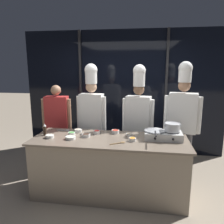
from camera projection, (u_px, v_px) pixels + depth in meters
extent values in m
plane|color=gray|center=(110.00, 192.00, 3.40)|extent=(24.00, 24.00, 0.00)
cube|color=black|center=(122.00, 93.00, 4.84)|extent=(4.40, 0.04, 2.70)
cube|color=#232326|center=(81.00, 93.00, 4.93)|extent=(0.05, 0.05, 2.70)
cube|color=#232326|center=(166.00, 94.00, 4.65)|extent=(0.05, 0.05, 2.70)
cube|color=gray|center=(110.00, 167.00, 3.32)|extent=(2.23, 0.80, 0.85)
cube|color=#756656|center=(109.00, 139.00, 3.23)|extent=(2.30, 0.85, 0.03)
cube|color=silver|center=(163.00, 135.00, 3.20)|extent=(0.53, 0.31, 0.11)
cylinder|color=black|center=(155.00, 131.00, 3.20)|extent=(0.21, 0.21, 0.01)
cylinder|color=black|center=(155.00, 138.00, 3.06)|extent=(0.03, 0.01, 0.03)
cylinder|color=black|center=(172.00, 132.00, 3.17)|extent=(0.21, 0.21, 0.01)
cylinder|color=black|center=(173.00, 139.00, 3.02)|extent=(0.03, 0.01, 0.03)
cylinder|color=#ADAFB5|center=(155.00, 130.00, 3.20)|extent=(0.29, 0.29, 0.01)
cone|color=#ADAFB5|center=(155.00, 129.00, 3.20)|extent=(0.31, 0.31, 0.05)
cylinder|color=black|center=(156.00, 134.00, 2.94)|extent=(0.02, 0.24, 0.02)
cylinder|color=#B7BABF|center=(172.00, 127.00, 3.15)|extent=(0.21, 0.21, 0.12)
torus|color=#B7BABF|center=(172.00, 123.00, 3.14)|extent=(0.22, 0.22, 0.01)
torus|color=#B7BABF|center=(164.00, 125.00, 3.16)|extent=(0.01, 0.05, 0.05)
torus|color=#B7BABF|center=(181.00, 125.00, 3.13)|extent=(0.01, 0.05, 0.05)
cylinder|color=#332319|center=(45.00, 131.00, 3.37)|extent=(0.05, 0.05, 0.14)
cone|color=white|center=(44.00, 125.00, 3.36)|extent=(0.05, 0.05, 0.04)
cylinder|color=white|center=(86.00, 135.00, 3.30)|extent=(0.13, 0.13, 0.04)
torus|color=white|center=(86.00, 134.00, 3.29)|extent=(0.13, 0.13, 0.01)
cylinder|color=#382319|center=(86.00, 135.00, 3.30)|extent=(0.10, 0.10, 0.02)
cylinder|color=white|center=(132.00, 139.00, 3.11)|extent=(0.10, 0.10, 0.05)
torus|color=white|center=(132.00, 138.00, 3.11)|extent=(0.11, 0.11, 0.01)
cylinder|color=orange|center=(132.00, 139.00, 3.11)|extent=(0.09, 0.09, 0.03)
cylinder|color=white|center=(129.00, 135.00, 3.35)|extent=(0.10, 0.10, 0.03)
torus|color=white|center=(129.00, 134.00, 3.35)|extent=(0.10, 0.10, 0.01)
cylinder|color=#9E896B|center=(129.00, 134.00, 3.35)|extent=(0.08, 0.08, 0.02)
cylinder|color=white|center=(115.00, 132.00, 3.48)|extent=(0.12, 0.12, 0.05)
torus|color=white|center=(115.00, 130.00, 3.47)|extent=(0.12, 0.12, 0.01)
cylinder|color=#B22D1E|center=(115.00, 131.00, 3.47)|extent=(0.10, 0.10, 0.03)
cylinder|color=white|center=(50.00, 136.00, 3.25)|extent=(0.12, 0.12, 0.04)
torus|color=white|center=(50.00, 135.00, 3.25)|extent=(0.13, 0.13, 0.01)
cylinder|color=silver|center=(50.00, 136.00, 3.25)|extent=(0.10, 0.10, 0.02)
cylinder|color=white|center=(71.00, 138.00, 3.20)|extent=(0.15, 0.15, 0.04)
torus|color=white|center=(71.00, 137.00, 3.20)|extent=(0.15, 0.15, 0.01)
cylinder|color=silver|center=(71.00, 137.00, 3.20)|extent=(0.12, 0.12, 0.02)
cylinder|color=white|center=(72.00, 134.00, 3.38)|extent=(0.11, 0.11, 0.04)
torus|color=white|center=(72.00, 132.00, 3.38)|extent=(0.11, 0.11, 0.01)
cylinder|color=#4C9E47|center=(72.00, 133.00, 3.38)|extent=(0.09, 0.09, 0.02)
cylinder|color=white|center=(78.00, 131.00, 3.54)|extent=(0.12, 0.12, 0.05)
torus|color=white|center=(78.00, 129.00, 3.53)|extent=(0.12, 0.12, 0.01)
cylinder|color=beige|center=(78.00, 130.00, 3.54)|extent=(0.10, 0.10, 0.03)
cylinder|color=white|center=(97.00, 132.00, 3.45)|extent=(0.11, 0.11, 0.05)
torus|color=white|center=(97.00, 131.00, 3.44)|extent=(0.11, 0.11, 0.01)
cylinder|color=red|center=(97.00, 131.00, 3.44)|extent=(0.09, 0.09, 0.03)
cube|color=#B2B5BA|center=(61.00, 130.00, 3.64)|extent=(0.15, 0.02, 0.01)
ellipsoid|color=#B2B5BA|center=(68.00, 130.00, 3.63)|extent=(0.07, 0.05, 0.02)
cube|color=olive|center=(115.00, 144.00, 2.99)|extent=(0.14, 0.10, 0.01)
ellipsoid|color=olive|center=(123.00, 142.00, 3.04)|extent=(0.09, 0.08, 0.02)
cylinder|color=#2D3856|center=(65.00, 149.00, 4.17)|extent=(0.11, 0.11, 0.77)
cylinder|color=#2D3856|center=(53.00, 149.00, 4.18)|extent=(0.11, 0.11, 0.77)
cube|color=#B72D2D|center=(57.00, 113.00, 4.03)|extent=(0.43, 0.26, 0.62)
cylinder|color=#A87A5B|center=(69.00, 115.00, 4.00)|extent=(0.08, 0.08, 0.57)
cylinder|color=#A87A5B|center=(44.00, 114.00, 4.01)|extent=(0.08, 0.08, 0.57)
sphere|color=#A87A5B|center=(56.00, 90.00, 3.95)|extent=(0.18, 0.18, 0.18)
cylinder|color=#4C4C51|center=(98.00, 151.00, 3.99)|extent=(0.10, 0.10, 0.81)
cylinder|color=#4C4C51|center=(87.00, 150.00, 4.04)|extent=(0.10, 0.10, 0.81)
cube|color=white|center=(92.00, 112.00, 3.87)|extent=(0.41, 0.23, 0.65)
cylinder|color=white|center=(104.00, 114.00, 3.79)|extent=(0.08, 0.08, 0.60)
cylinder|color=white|center=(79.00, 113.00, 3.88)|extent=(0.08, 0.08, 0.60)
sphere|color=tan|center=(91.00, 87.00, 3.78)|extent=(0.19, 0.19, 0.19)
cylinder|color=white|center=(91.00, 77.00, 3.74)|extent=(0.20, 0.20, 0.24)
sphere|color=white|center=(91.00, 70.00, 3.72)|extent=(0.22, 0.22, 0.22)
cylinder|color=#232326|center=(144.00, 154.00, 3.92)|extent=(0.11, 0.11, 0.79)
cylinder|color=#232326|center=(131.00, 152.00, 3.99)|extent=(0.11, 0.11, 0.79)
cube|color=white|center=(138.00, 114.00, 3.81)|extent=(0.45, 0.29, 0.64)
cylinder|color=white|center=(151.00, 117.00, 3.70)|extent=(0.08, 0.08, 0.59)
cylinder|color=white|center=(125.00, 115.00, 3.86)|extent=(0.08, 0.08, 0.59)
sphere|color=brown|center=(139.00, 89.00, 3.72)|extent=(0.19, 0.19, 0.19)
cylinder|color=white|center=(139.00, 79.00, 3.68)|extent=(0.20, 0.20, 0.26)
sphere|color=white|center=(139.00, 71.00, 3.66)|extent=(0.21, 0.21, 0.21)
cylinder|color=#4C4C51|center=(187.00, 155.00, 3.78)|extent=(0.12, 0.12, 0.83)
cylinder|color=#4C4C51|center=(172.00, 154.00, 3.86)|extent=(0.12, 0.12, 0.83)
cube|color=white|center=(183.00, 113.00, 3.67)|extent=(0.49, 0.32, 0.67)
cylinder|color=white|center=(199.00, 115.00, 3.56)|extent=(0.09, 0.09, 0.62)
cylinder|color=white|center=(167.00, 113.00, 3.72)|extent=(0.09, 0.09, 0.62)
sphere|color=#A87A5B|center=(184.00, 86.00, 3.58)|extent=(0.20, 0.20, 0.20)
cylinder|color=white|center=(185.00, 75.00, 3.55)|extent=(0.21, 0.21, 0.23)
sphere|color=white|center=(185.00, 68.00, 3.52)|extent=(0.22, 0.22, 0.22)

